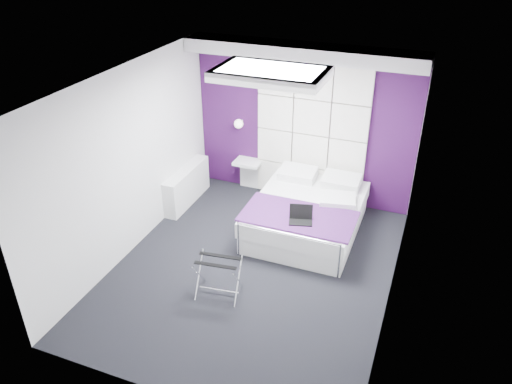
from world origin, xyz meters
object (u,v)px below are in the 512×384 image
nightstand (248,162)px  bed (307,214)px  radiator (187,186)px  laptop (302,217)px  luggage_rack (218,277)px  wall_lamp (240,123)px

nightstand → bed: bearing=-32.9°
radiator → laptop: laptop is taller
nightstand → luggage_rack: bearing=-75.8°
luggage_rack → laptop: bearing=52.5°
bed → luggage_rack: 1.91m
wall_lamp → bed: 1.94m
wall_lamp → luggage_rack: wall_lamp is taller
bed → laptop: 0.66m
laptop → luggage_rack: bearing=-135.5°
radiator → nightstand: bearing=42.0°
bed → nightstand: bed is taller
radiator → luggage_rack: (1.47, -1.92, -0.04)m
wall_lamp → radiator: 1.35m
radiator → laptop: (2.17, -0.70, 0.29)m
wall_lamp → nightstand: wall_lamp is taller
wall_lamp → laptop: wall_lamp is taller
bed → luggage_rack: bed is taller
luggage_rack → wall_lamp: bearing=99.7°
wall_lamp → nightstand: (0.16, -0.04, -0.67)m
bed → luggage_rack: size_ratio=3.57×
wall_lamp → bed: (1.45, -0.88, -0.94)m
bed → nightstand: (-1.30, 0.84, 0.26)m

